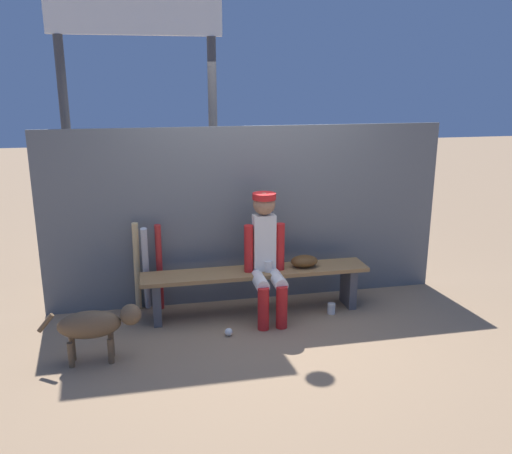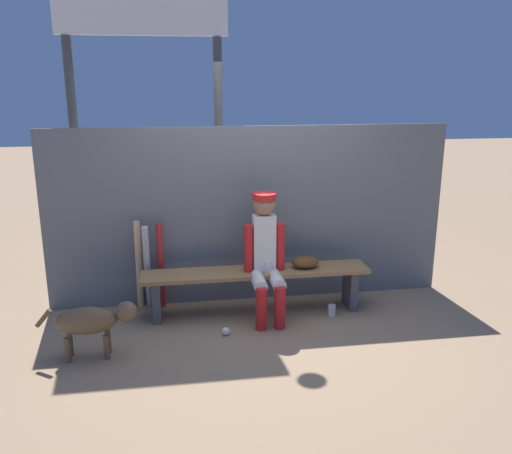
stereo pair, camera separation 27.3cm
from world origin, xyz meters
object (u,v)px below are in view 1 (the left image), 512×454
dugout_bench (256,280)px  player_seated (266,253)px  baseball_glove (304,261)px  bat_aluminum_red (159,268)px  cup_on_ground (331,308)px  dog (96,325)px  bat_aluminum_silver (146,269)px  bat_wood_natural (137,267)px  baseball (229,332)px  scoreboard (141,32)px  cup_on_bench (268,266)px

dugout_bench → player_seated: size_ratio=1.83×
baseball_glove → bat_aluminum_red: 1.48m
cup_on_ground → dog: bearing=-167.5°
bat_aluminum_red → bat_aluminum_silver: (-0.14, -0.02, 0.00)m
bat_wood_natural → bat_aluminum_silver: bearing=-28.0°
baseball_glove → baseball: (-0.86, -0.45, -0.49)m
baseball → bat_wood_natural: bearing=137.5°
baseball_glove → scoreboard: bearing=140.5°
bat_aluminum_red → cup_on_bench: bat_aluminum_red is taller
bat_aluminum_red → cup_on_ground: bearing=-14.9°
baseball_glove → baseball: size_ratio=3.78×
baseball_glove → cup_on_ground: bearing=-36.0°
scoreboard → baseball_glove: bearing=-39.5°
player_seated → scoreboard: bearing=128.7°
player_seated → bat_aluminum_silver: (-1.16, 0.36, -0.21)m
dugout_bench → cup_on_ground: 0.83m
dugout_bench → cup_on_bench: (0.11, -0.06, 0.16)m
bat_aluminum_red → cup_on_bench: (1.06, -0.34, 0.06)m
bat_aluminum_silver → cup_on_bench: size_ratio=8.53×
bat_aluminum_silver → dog: bearing=-114.6°
bat_aluminum_red → cup_on_ground: 1.80m
cup_on_ground → bat_aluminum_silver: bearing=166.8°
cup_on_bench → scoreboard: size_ratio=0.03×
baseball → dog: dog is taller
bat_aluminum_silver → cup_on_bench: 1.23m
baseball_glove → bat_wood_natural: bearing=169.9°
baseball_glove → cup_on_bench: 0.40m
bat_aluminum_silver → bat_aluminum_red: bearing=9.6°
scoreboard → dugout_bench: bearing=-51.2°
player_seated → dugout_bench: bearing=127.5°
bat_aluminum_silver → cup_on_ground: 1.92m
cup_on_bench → scoreboard: (-1.11, 1.30, 2.29)m
dugout_bench → baseball_glove: bearing=0.0°
dog → bat_aluminum_red: bearing=59.6°
dugout_bench → baseball: size_ratio=30.96×
bat_wood_natural → cup_on_bench: bearing=-15.7°
player_seated → cup_on_bench: bearing=56.3°
bat_aluminum_silver → scoreboard: (0.09, 0.99, 2.34)m
cup_on_ground → scoreboard: scoreboard is taller
bat_wood_natural → cup_on_bench: bat_wood_natural is taller
bat_aluminum_red → bat_aluminum_silver: bat_aluminum_silver is taller
scoreboard → player_seated: bearing=-51.3°
baseball → player_seated: bearing=38.1°
cup_on_bench → player_seated: bearing=-123.7°
cup_on_bench → dog: (-1.62, -0.62, -0.18)m
bat_wood_natural → scoreboard: scoreboard is taller
cup_on_ground → scoreboard: bearing=141.0°
dog → baseball_glove: bearing=18.7°
bat_aluminum_silver → cup_on_ground: bearing=-13.2°
bat_aluminum_silver → baseball: bat_aluminum_silver is taller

